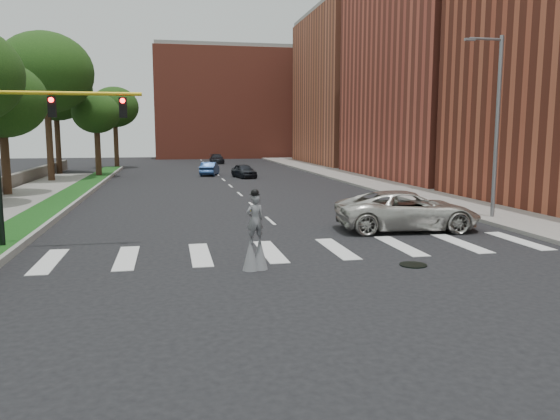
% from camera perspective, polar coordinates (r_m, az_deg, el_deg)
% --- Properties ---
extents(ground_plane, '(160.00, 160.00, 0.00)m').
position_cam_1_polar(ground_plane, '(19.58, 3.22, -4.84)').
color(ground_plane, black).
rests_on(ground_plane, ground).
extents(grass_median, '(2.00, 60.00, 0.25)m').
position_cam_1_polar(grass_median, '(39.26, -21.12, 1.37)').
color(grass_median, '#113E12').
rests_on(grass_median, ground).
extents(median_curb, '(0.20, 60.00, 0.28)m').
position_cam_1_polar(median_curb, '(39.09, -19.61, 1.44)').
color(median_curb, gray).
rests_on(median_curb, ground).
extents(sidewalk_right, '(5.00, 90.00, 0.18)m').
position_cam_1_polar(sidewalk_right, '(46.99, 10.30, 2.78)').
color(sidewalk_right, gray).
rests_on(sidewalk_right, ground).
extents(manhole, '(0.90, 0.90, 0.04)m').
position_cam_1_polar(manhole, '(18.75, 13.74, -5.59)').
color(manhole, black).
rests_on(manhole, ground).
extents(building_mid, '(16.00, 22.00, 24.00)m').
position_cam_1_polar(building_mid, '(55.91, 18.07, 15.59)').
color(building_mid, '#9F4432').
rests_on(building_mid, ground).
extents(building_far, '(16.00, 22.00, 20.00)m').
position_cam_1_polar(building_far, '(77.47, 9.08, 12.22)').
color(building_far, '#B05D41').
rests_on(building_far, ground).
extents(building_backdrop, '(26.00, 14.00, 18.00)m').
position_cam_1_polar(building_backdrop, '(97.17, -5.11, 10.86)').
color(building_backdrop, '#9F4432').
rests_on(building_backdrop, ground).
extents(streetlight, '(2.05, 0.20, 9.00)m').
position_cam_1_polar(streetlight, '(29.09, 21.60, 8.58)').
color(streetlight, slate).
rests_on(streetlight, ground).
extents(traffic_signal, '(5.30, 0.23, 6.20)m').
position_cam_1_polar(traffic_signal, '(22.01, -24.56, 6.78)').
color(traffic_signal, black).
rests_on(traffic_signal, ground).
extents(stilt_performer, '(0.83, 0.60, 2.62)m').
position_cam_1_polar(stilt_performer, '(17.49, -2.62, -3.13)').
color(stilt_performer, '#321F14').
rests_on(stilt_performer, ground).
extents(suv_crossing, '(6.65, 3.54, 1.78)m').
position_cam_1_polar(suv_crossing, '(25.23, 13.17, -0.05)').
color(suv_crossing, beige).
rests_on(suv_crossing, ground).
extents(car_near, '(2.37, 4.17, 1.34)m').
position_cam_1_polar(car_near, '(52.86, -3.79, 4.11)').
color(car_near, black).
rests_on(car_near, ground).
extents(car_mid, '(2.34, 4.35, 1.36)m').
position_cam_1_polar(car_mid, '(56.13, -7.36, 4.31)').
color(car_mid, navy).
rests_on(car_mid, ground).
extents(car_far, '(1.87, 4.49, 1.30)m').
position_cam_1_polar(car_far, '(77.13, -6.63, 5.33)').
color(car_far, black).
rests_on(car_far, ground).
extents(tree_3, '(5.95, 5.95, 9.05)m').
position_cam_1_polar(tree_3, '(41.55, -27.12, 10.16)').
color(tree_3, '#321F14').
rests_on(tree_3, ground).
extents(tree_4, '(8.09, 8.09, 12.88)m').
position_cam_1_polar(tree_4, '(52.16, -23.32, 13.04)').
color(tree_4, '#321F14').
rests_on(tree_4, ground).
extents(tree_5, '(7.56, 7.56, 11.97)m').
position_cam_1_polar(tree_5, '(62.40, -22.46, 11.54)').
color(tree_5, '#321F14').
rests_on(tree_5, ground).
extents(tree_6, '(4.52, 4.52, 8.10)m').
position_cam_1_polar(tree_6, '(55.84, -18.66, 9.50)').
color(tree_6, '#321F14').
rests_on(tree_6, ground).
extents(tree_7, '(5.69, 5.69, 9.78)m').
position_cam_1_polar(tree_7, '(69.72, -16.90, 10.22)').
color(tree_7, '#321F14').
rests_on(tree_7, ground).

